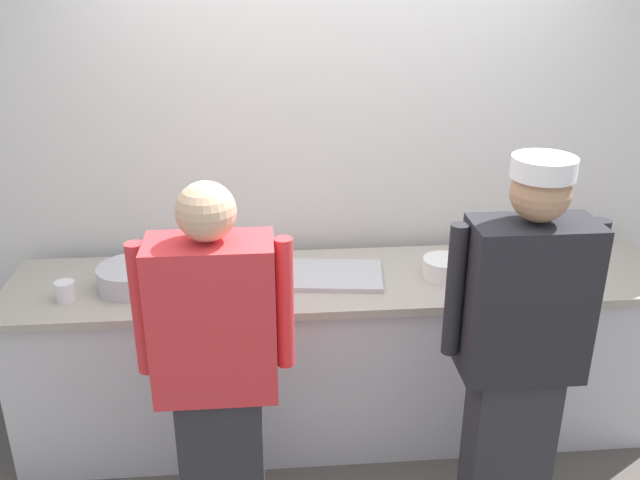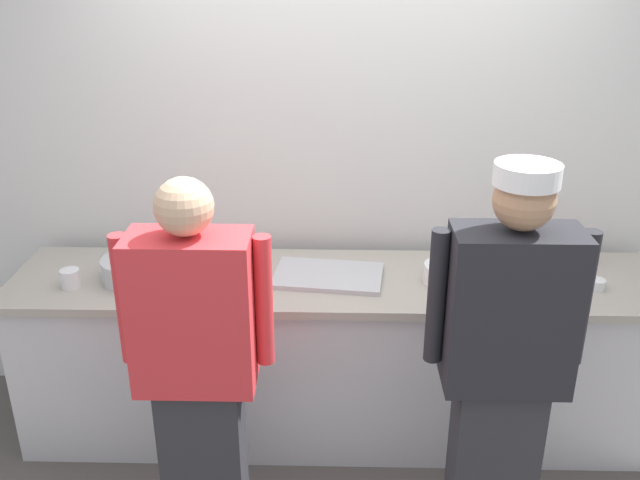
% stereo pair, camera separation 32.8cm
% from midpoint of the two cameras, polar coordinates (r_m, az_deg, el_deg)
% --- Properties ---
extents(ground_plane, '(9.00, 9.00, 0.00)m').
position_cam_midpoint_polar(ground_plane, '(3.55, 4.57, -18.77)').
color(ground_plane, '#514C47').
extents(wall_back, '(5.08, 0.10, 2.98)m').
position_cam_midpoint_polar(wall_back, '(3.59, 4.65, 8.89)').
color(wall_back, silver).
rests_on(wall_back, ground).
extents(prep_counter, '(3.24, 0.69, 0.88)m').
position_cam_midpoint_polar(prep_counter, '(3.57, 4.50, -9.56)').
color(prep_counter, silver).
rests_on(prep_counter, ground).
extents(chef_near_left, '(0.60, 0.24, 1.63)m').
position_cam_midpoint_polar(chef_near_left, '(2.73, -6.72, -10.45)').
color(chef_near_left, '#2D2D33').
rests_on(chef_near_left, ground).
extents(chef_center, '(0.61, 0.24, 1.69)m').
position_cam_midpoint_polar(chef_center, '(2.81, 18.31, -9.60)').
color(chef_center, '#2D2D33').
rests_on(chef_center, ground).
extents(plate_stack_front, '(0.20, 0.20, 0.10)m').
position_cam_midpoint_polar(plate_stack_front, '(3.37, 13.08, -2.80)').
color(plate_stack_front, white).
rests_on(plate_stack_front, prep_counter).
extents(plate_stack_rear, '(0.23, 0.23, 0.06)m').
position_cam_midpoint_polar(plate_stack_rear, '(3.42, 21.38, -3.75)').
color(plate_stack_rear, white).
rests_on(plate_stack_rear, prep_counter).
extents(mixing_bowl_steel, '(0.33, 0.33, 0.11)m').
position_cam_midpoint_polar(mixing_bowl_steel, '(3.40, -12.33, -2.36)').
color(mixing_bowl_steel, '#B7BABF').
rests_on(mixing_bowl_steel, prep_counter).
extents(sheet_tray, '(0.56, 0.39, 0.02)m').
position_cam_midpoint_polar(sheet_tray, '(3.35, 3.49, -3.02)').
color(sheet_tray, '#B7BABF').
rests_on(sheet_tray, prep_counter).
extents(squeeze_bottle_primary, '(0.06, 0.06, 0.21)m').
position_cam_midpoint_polar(squeeze_bottle_primary, '(3.75, 23.01, -0.49)').
color(squeeze_bottle_primary, red).
rests_on(squeeze_bottle_primary, prep_counter).
extents(ramekin_green_sauce, '(0.08, 0.08, 0.05)m').
position_cam_midpoint_polar(ramekin_green_sauce, '(3.55, 24.41, -3.39)').
color(ramekin_green_sauce, white).
rests_on(ramekin_green_sauce, prep_counter).
extents(ramekin_yellow_sauce, '(0.09, 0.09, 0.05)m').
position_cam_midpoint_polar(ramekin_yellow_sauce, '(3.55, -9.05, -1.47)').
color(ramekin_yellow_sauce, white).
rests_on(ramekin_yellow_sauce, prep_counter).
extents(deli_cup, '(0.09, 0.09, 0.09)m').
position_cam_midpoint_polar(deli_cup, '(3.39, -17.39, -3.13)').
color(deli_cup, white).
rests_on(deli_cup, prep_counter).
extents(chefs_knife, '(0.28, 0.03, 0.02)m').
position_cam_midpoint_polar(chefs_knife, '(3.56, 17.67, -2.63)').
color(chefs_knife, '#B7BABF').
rests_on(chefs_knife, prep_counter).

